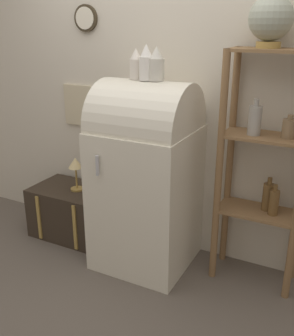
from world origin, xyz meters
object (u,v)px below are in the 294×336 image
(vase_center, at_px, (146,64))
(refrigerator, at_px, (146,173))
(vase_left, at_px, (136,65))
(globe, at_px, (271,19))
(suitcase_trunk, at_px, (74,211))
(vase_right, at_px, (156,65))
(desk_lamp, at_px, (76,166))

(vase_center, bearing_deg, refrigerator, 125.04)
(refrigerator, bearing_deg, vase_center, -54.96)
(vase_left, bearing_deg, refrigerator, -6.36)
(refrigerator, height_order, globe, globe)
(suitcase_trunk, height_order, vase_left, vase_left)
(suitcase_trunk, distance_m, vase_right, 1.56)
(vase_left, bearing_deg, globe, 10.59)
(refrigerator, relative_size, globe, 4.62)
(suitcase_trunk, xyz_separation_m, desk_lamp, (0.06, -0.00, 0.44))
(refrigerator, distance_m, suitcase_trunk, 0.93)
(refrigerator, xyz_separation_m, desk_lamp, (-0.71, 0.06, -0.08))
(refrigerator, height_order, vase_center, vase_center)
(suitcase_trunk, relative_size, vase_center, 2.91)
(refrigerator, bearing_deg, vase_left, 173.64)
(globe, relative_size, vase_right, 1.38)
(vase_center, bearing_deg, globe, 13.29)
(vase_right, bearing_deg, vase_center, -168.33)
(globe, bearing_deg, desk_lamp, -175.90)
(vase_right, distance_m, desk_lamp, 1.18)
(refrigerator, distance_m, vase_left, 0.79)
(refrigerator, xyz_separation_m, vase_right, (0.08, 0.00, 0.79))
(globe, bearing_deg, refrigerator, -167.65)
(suitcase_trunk, distance_m, vase_left, 1.48)
(vase_left, height_order, vase_right, vase_right)
(vase_left, distance_m, vase_right, 0.16)
(suitcase_trunk, distance_m, vase_center, 1.54)
(suitcase_trunk, bearing_deg, globe, 3.90)
(refrigerator, height_order, vase_right, vase_right)
(vase_right, bearing_deg, refrigerator, -177.66)
(globe, xyz_separation_m, vase_left, (-0.85, -0.16, -0.29))
(suitcase_trunk, xyz_separation_m, vase_left, (0.68, -0.05, 1.31))
(refrigerator, bearing_deg, desk_lamp, 174.96)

